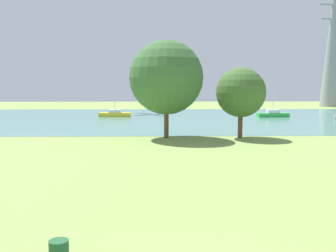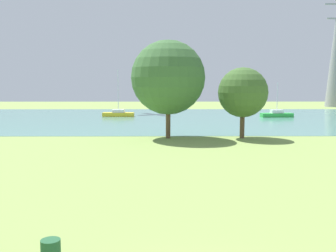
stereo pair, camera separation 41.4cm
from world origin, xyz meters
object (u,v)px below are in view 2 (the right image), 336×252
sailboat_green (277,114)px  sailboat_yellow (118,114)px  tree_east_near (243,93)px  tree_west_near (168,77)px

sailboat_green → sailboat_yellow: sailboat_yellow is taller
sailboat_green → tree_east_near: (-9.71, -22.98, 3.86)m
sailboat_yellow → tree_east_near: sailboat_yellow is taller
tree_west_near → tree_east_near: size_ratio=1.38×
sailboat_yellow → tree_east_near: (14.53, -24.27, 3.83)m
sailboat_green → sailboat_yellow: size_ratio=0.72×
sailboat_green → tree_west_near: (-16.71, -22.89, 5.26)m
sailboat_yellow → tree_west_near: (7.53, -24.18, 5.24)m
tree_west_near → tree_east_near: tree_west_near is taller
sailboat_green → tree_west_near: bearing=-126.1°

